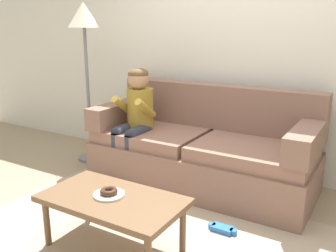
{
  "coord_description": "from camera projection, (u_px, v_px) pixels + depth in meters",
  "views": [
    {
      "loc": [
        1.29,
        -2.18,
        1.47
      ],
      "look_at": [
        -0.28,
        0.45,
        0.65
      ],
      "focal_mm": 39.16,
      "sensor_mm": 36.0,
      "label": 1
    }
  ],
  "objects": [
    {
      "name": "wall_back",
      "position": [
        241.0,
        35.0,
        3.62
      ],
      "size": [
        8.0,
        0.1,
        2.8
      ],
      "primitive_type": "cube",
      "color": "silver",
      "rests_on": "ground"
    },
    {
      "name": "ground",
      "position": [
        169.0,
        225.0,
        2.83
      ],
      "size": [
        10.0,
        10.0,
        0.0
      ],
      "primitive_type": "plane",
      "color": "#9E896B"
    },
    {
      "name": "couch",
      "position": [
        203.0,
        150.0,
        3.5
      ],
      "size": [
        2.08,
        0.9,
        0.93
      ],
      "color": "#846051",
      "rests_on": "ground"
    },
    {
      "name": "toy_controller",
      "position": [
        222.0,
        230.0,
        2.72
      ],
      "size": [
        0.23,
        0.09,
        0.05
      ],
      "rotation": [
        0.0,
        0.0,
        0.05
      ],
      "color": "blue",
      "rests_on": "ground"
    },
    {
      "name": "coffee_table",
      "position": [
        113.0,
        203.0,
        2.43
      ],
      "size": [
        0.96,
        0.53,
        0.39
      ],
      "color": "brown",
      "rests_on": "ground"
    },
    {
      "name": "floor_lamp",
      "position": [
        85.0,
        32.0,
        3.88
      ],
      "size": [
        0.34,
        0.34,
        1.73
      ],
      "color": "slate",
      "rests_on": "ground"
    },
    {
      "name": "person_child",
      "position": [
        136.0,
        113.0,
        3.56
      ],
      "size": [
        0.34,
        0.58,
        1.1
      ],
      "color": "olive",
      "rests_on": "ground"
    },
    {
      "name": "plate",
      "position": [
        109.0,
        195.0,
        2.44
      ],
      "size": [
        0.21,
        0.21,
        0.01
      ],
      "primitive_type": "cylinder",
      "color": "white",
      "rests_on": "coffee_table"
    },
    {
      "name": "donut",
      "position": [
        109.0,
        191.0,
        2.44
      ],
      "size": [
        0.15,
        0.15,
        0.04
      ],
      "primitive_type": "torus",
      "rotation": [
        0.0,
        0.0,
        2.9
      ],
      "color": "#422619",
      "rests_on": "plate"
    },
    {
      "name": "area_rug",
      "position": [
        151.0,
        240.0,
        2.62
      ],
      "size": [
        2.73,
        1.72,
        0.01
      ],
      "primitive_type": "cube",
      "color": "tan",
      "rests_on": "ground"
    }
  ]
}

